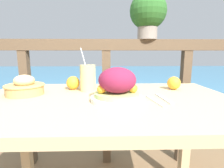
% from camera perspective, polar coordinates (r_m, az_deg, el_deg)
% --- Properties ---
extents(patio_table, '(1.26, 0.79, 0.77)m').
position_cam_1_polar(patio_table, '(0.88, -1.96, -11.00)').
color(patio_table, tan).
rests_on(patio_table, ground_plane).
extents(railing_fence, '(2.80, 0.08, 1.10)m').
position_cam_1_polar(railing_fence, '(1.50, -1.85, 0.98)').
color(railing_fence, brown).
rests_on(railing_fence, ground_plane).
extents(sea_backdrop, '(12.00, 4.00, 0.53)m').
position_cam_1_polar(sea_backdrop, '(4.04, -1.69, -0.11)').
color(sea_backdrop, teal).
rests_on(sea_backdrop, ground_plane).
extents(salad_plate, '(0.24, 0.24, 0.15)m').
position_cam_1_polar(salad_plate, '(0.79, 1.71, -0.80)').
color(salad_plate, white).
rests_on(salad_plate, patio_table).
extents(drink_glass, '(0.09, 0.09, 0.24)m').
position_cam_1_polar(drink_glass, '(1.00, -7.90, 2.00)').
color(drink_glass, '#DBCC7F').
rests_on(drink_glass, patio_table).
extents(bread_basket, '(0.20, 0.20, 0.10)m').
position_cam_1_polar(bread_basket, '(1.02, -26.61, -0.87)').
color(bread_basket, tan).
rests_on(bread_basket, patio_table).
extents(potted_plant, '(0.30, 0.30, 0.37)m').
position_cam_1_polar(potted_plant, '(1.55, 11.68, 21.79)').
color(potted_plant, gray).
rests_on(potted_plant, railing_fence).
extents(fork, '(0.05, 0.18, 0.00)m').
position_cam_1_polar(fork, '(0.81, 13.96, -5.43)').
color(fork, silver).
rests_on(fork, patio_table).
extents(knife, '(0.03, 0.18, 0.00)m').
position_cam_1_polar(knife, '(0.87, 16.53, -4.58)').
color(knife, silver).
rests_on(knife, patio_table).
extents(orange_near_basket, '(0.08, 0.08, 0.08)m').
position_cam_1_polar(orange_near_basket, '(1.07, -12.58, 0.38)').
color(orange_near_basket, '#F9A328').
rests_on(orange_near_basket, patio_table).
extents(orange_near_glass, '(0.08, 0.08, 0.08)m').
position_cam_1_polar(orange_near_glass, '(1.10, 19.55, 0.30)').
color(orange_near_glass, '#F9A328').
rests_on(orange_near_glass, patio_table).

